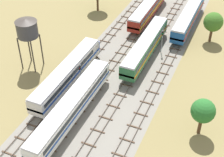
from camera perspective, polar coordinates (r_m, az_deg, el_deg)
ground_plane at (r=65.69m, az=2.59°, el=2.61°), size 480.00×480.00×0.00m
ballast_bed at (r=65.69m, az=2.59°, el=2.61°), size 18.44×176.00×0.01m
track_far_left at (r=68.76m, az=-2.73°, el=4.52°), size 2.40×126.00×0.29m
track_left at (r=67.10m, az=0.99°, el=3.63°), size 2.40×126.00×0.29m
track_centre_left at (r=65.75m, az=4.86°, el=2.68°), size 2.40×126.00×0.29m
track_centre at (r=64.73m, az=8.87°, el=1.68°), size 2.40×126.00×0.29m
passenger_coach_left_near at (r=52.53m, az=-6.84°, el=-4.60°), size 2.96×22.00×3.80m
diesel_railcar_far_left_mid at (r=59.16m, az=-7.61°, el=0.88°), size 2.96×20.50×3.80m
diesel_railcar_centre_left_midfar at (r=66.26m, az=5.65°, el=5.48°), size 2.96×20.50×3.80m
diesel_railcar_centre_far at (r=78.40m, az=12.76°, el=10.14°), size 2.96×20.50×3.80m
diesel_railcar_left_farther at (r=81.00m, az=6.16°, el=11.79°), size 2.96×20.50×3.80m
water_tower at (r=62.25m, az=-14.14°, el=8.18°), size 3.97×3.97×10.06m
signal_post_nearest at (r=67.85m, az=8.43°, el=6.65°), size 0.28×0.47×4.95m
signal_post_near at (r=58.29m, az=-5.33°, el=0.94°), size 0.28×0.47×4.67m
lineside_tree_3 at (r=73.17m, az=16.70°, el=9.08°), size 3.99×3.99×6.58m
lineside_tree_4 at (r=50.36m, az=15.10°, el=-5.34°), size 3.60×3.60×6.28m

